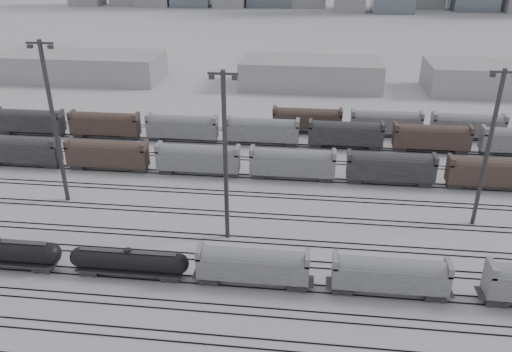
# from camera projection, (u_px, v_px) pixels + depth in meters

# --- Properties ---
(ground) EXTENTS (900.00, 900.00, 0.00)m
(ground) POSITION_uv_depth(u_px,v_px,m) (214.00, 287.00, 61.46)
(ground) COLOR silver
(ground) RESTS_ON ground
(tracks) EXTENTS (220.00, 71.50, 0.16)m
(tracks) POSITION_uv_depth(u_px,v_px,m) (235.00, 216.00, 77.15)
(tracks) COLOR black
(tracks) RESTS_ON ground
(tank_car_b) EXTENTS (15.36, 2.56, 3.80)m
(tank_car_b) POSITION_uv_depth(u_px,v_px,m) (129.00, 261.00, 62.57)
(tank_car_b) COLOR black
(tank_car_b) RESTS_ON ground
(hopper_car_a) EXTENTS (13.73, 2.73, 4.91)m
(hopper_car_a) POSITION_uv_depth(u_px,v_px,m) (253.00, 264.00, 60.56)
(hopper_car_a) COLOR black
(hopper_car_a) RESTS_ON ground
(hopper_car_b) EXTENTS (13.66, 2.71, 4.88)m
(hopper_car_b) POSITION_uv_depth(u_px,v_px,m) (390.00, 274.00, 58.84)
(hopper_car_b) COLOR black
(hopper_car_b) RESTS_ON ground
(light_mast_b) EXTENTS (4.14, 0.66, 25.90)m
(light_mast_b) POSITION_uv_depth(u_px,v_px,m) (54.00, 120.00, 76.23)
(light_mast_b) COLOR #353537
(light_mast_b) RESTS_ON ground
(light_mast_c) EXTENTS (3.87, 0.62, 24.20)m
(light_mast_c) POSITION_uv_depth(u_px,v_px,m) (225.00, 155.00, 66.33)
(light_mast_c) COLOR #353537
(light_mast_c) RESTS_ON ground
(light_mast_d) EXTENTS (3.76, 0.60, 23.51)m
(light_mast_d) POSITION_uv_depth(u_px,v_px,m) (489.00, 147.00, 69.86)
(light_mast_d) COLOR #353537
(light_mast_d) RESTS_ON ground
(bg_string_near) EXTENTS (151.00, 3.00, 5.60)m
(bg_string_near) POSITION_uv_depth(u_px,v_px,m) (292.00, 164.00, 88.16)
(bg_string_near) COLOR gray
(bg_string_near) RESTS_ON ground
(bg_string_mid) EXTENTS (151.00, 3.00, 5.60)m
(bg_string_mid) POSITION_uv_depth(u_px,v_px,m) (345.00, 135.00, 101.47)
(bg_string_mid) COLOR black
(bg_string_mid) RESTS_ON ground
(bg_string_far) EXTENTS (66.00, 3.00, 5.60)m
(bg_string_far) POSITION_uv_depth(u_px,v_px,m) (426.00, 125.00, 106.81)
(bg_string_far) COLOR #4C3730
(bg_string_far) RESTS_ON ground
(warehouse_left) EXTENTS (50.00, 18.00, 8.00)m
(warehouse_left) POSITION_uv_depth(u_px,v_px,m) (79.00, 67.00, 151.41)
(warehouse_left) COLOR #A8A7AA
(warehouse_left) RESTS_ON ground
(warehouse_mid) EXTENTS (40.00, 18.00, 8.00)m
(warehouse_mid) POSITION_uv_depth(u_px,v_px,m) (311.00, 73.00, 144.02)
(warehouse_mid) COLOR #A8A7AA
(warehouse_mid) RESTS_ON ground
(warehouse_right) EXTENTS (35.00, 18.00, 8.00)m
(warehouse_right) POSITION_uv_depth(u_px,v_px,m) (491.00, 78.00, 138.74)
(warehouse_right) COLOR #A8A7AA
(warehouse_right) RESTS_ON ground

